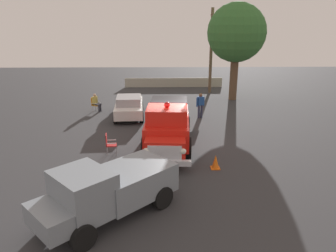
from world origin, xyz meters
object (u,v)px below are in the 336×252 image
vintage_fire_truck (168,124)px  parked_pickup (108,189)px  lawn_chair_near_truck (95,103)px  spectator_seated (96,102)px  spectator_standing (200,104)px  oak_tree_left (236,33)px  utility_pole (211,50)px  traffic_cone (215,162)px  classic_hot_rod (129,106)px  lawn_chair_by_car (109,142)px

vintage_fire_truck → parked_pickup: (-2.09, -6.27, -0.21)m
lawn_chair_near_truck → spectator_seated: spectator_seated is taller
spectator_standing → oak_tree_left: (3.32, 5.30, 4.33)m
utility_pole → traffic_cone: bearing=-97.3°
oak_tree_left → traffic_cone: (-3.55, -13.17, -4.98)m
parked_pickup → spectator_standing: bearing=69.1°
classic_hot_rod → parked_pickup: 11.88m
parked_pickup → oak_tree_left: bearing=65.3°
lawn_chair_near_truck → utility_pole: utility_pole is taller
lawn_chair_by_car → lawn_chair_near_truck: bearing=105.7°
classic_hot_rod → traffic_cone: bearing=-61.3°
vintage_fire_truck → oak_tree_left: size_ratio=0.79×
spectator_standing → traffic_cone: (-0.23, -7.87, -0.66)m
vintage_fire_truck → spectator_seated: (-4.98, 6.94, -0.50)m
classic_hot_rod → spectator_standing: (4.78, -0.43, 0.22)m
classic_hot_rod → lawn_chair_near_truck: (-2.60, 1.39, -0.16)m
vintage_fire_truck → lawn_chair_near_truck: (-5.10, 6.99, -0.61)m
oak_tree_left → classic_hot_rod: bearing=-148.9°
oak_tree_left → traffic_cone: 14.52m
vintage_fire_truck → spectator_standing: (2.28, 5.17, -0.23)m
classic_hot_rod → utility_pole: utility_pole is taller
vintage_fire_truck → lawn_chair_by_car: 3.09m
vintage_fire_truck → oak_tree_left: (5.59, 10.47, 4.10)m
spectator_standing → parked_pickup: bearing=-110.9°
spectator_standing → lawn_chair_by_car: bearing=-130.2°
utility_pole → traffic_cone: size_ratio=11.48×
parked_pickup → traffic_cone: parked_pickup is taller
classic_hot_rod → parked_pickup: size_ratio=0.95×
traffic_cone → lawn_chair_near_truck: bearing=126.4°
utility_pole → traffic_cone: utility_pole is taller
oak_tree_left → traffic_cone: size_ratio=12.04×
lawn_chair_near_truck → lawn_chair_by_car: (2.22, -7.93, 0.00)m
parked_pickup → lawn_chair_near_truck: size_ratio=4.63×
parked_pickup → lawn_chair_near_truck: (-3.01, 13.26, -0.40)m
parked_pickup → lawn_chair_near_truck: parked_pickup is taller
vintage_fire_truck → parked_pickup: size_ratio=1.29×
vintage_fire_truck → utility_pole: utility_pole is taller
classic_hot_rod → spectator_seated: classic_hot_rod is taller
oak_tree_left → vintage_fire_truck: bearing=-118.1°
classic_hot_rod → lawn_chair_by_car: bearing=-93.3°
vintage_fire_truck → lawn_chair_near_truck: 8.68m
parked_pickup → spectator_seated: bearing=102.3°
vintage_fire_truck → utility_pole: 14.11m
spectator_standing → lawn_chair_near_truck: bearing=166.1°
vintage_fire_truck → spectator_standing: size_ratio=3.63×
spectator_standing → utility_pole: (1.80, 8.08, 2.82)m
lawn_chair_near_truck → utility_pole: size_ratio=0.14×
parked_pickup → traffic_cone: (4.14, 3.57, -0.68)m
spectator_seated → utility_pole: utility_pole is taller
spectator_seated → parked_pickup: bearing=-77.7°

